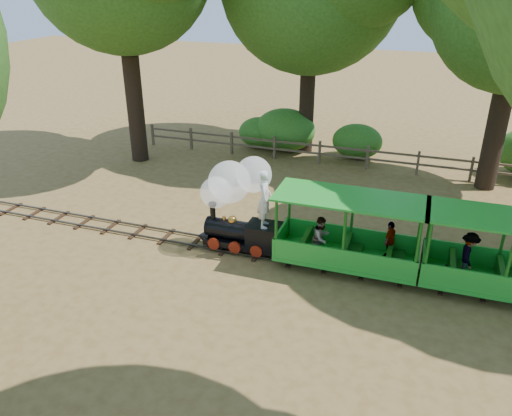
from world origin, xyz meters
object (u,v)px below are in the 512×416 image
(locomotive, at_px, (237,197))
(fence, at_px, (343,153))
(carriage_rear, at_px, (503,267))
(carriage_front, at_px, (347,243))

(locomotive, distance_m, fence, 8.18)
(fence, bearing_deg, locomotive, -101.85)
(locomotive, bearing_deg, carriage_rear, -0.52)
(fence, bearing_deg, carriage_rear, -56.29)
(carriage_front, xyz_separation_m, carriage_rear, (3.84, 0.02, 0.03))
(locomotive, distance_m, carriage_front, 3.27)
(locomotive, height_order, fence, locomotive)
(locomotive, bearing_deg, carriage_front, -1.45)
(locomotive, distance_m, carriage_rear, 7.05)
(fence, bearing_deg, carriage_front, -79.43)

